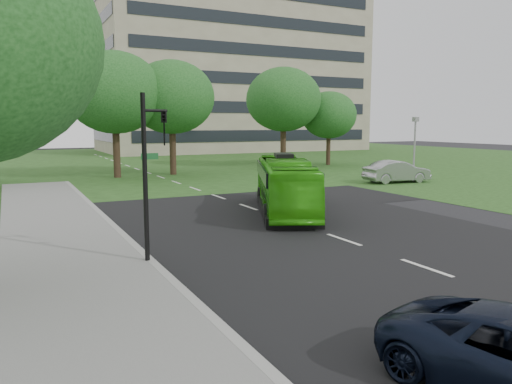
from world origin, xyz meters
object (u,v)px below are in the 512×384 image
bus (285,185)px  sedan (397,172)px  tree_park_b (114,93)px  camera_pole (415,140)px  tree_park_e (329,115)px  office_building (231,71)px  tree_park_d (284,100)px  tree_park_c (172,97)px  traffic_light (150,165)px

bus → sedan: bus is taller
tree_park_b → camera_pole: size_ratio=2.08×
tree_park_e → bus: tree_park_e is taller
office_building → tree_park_b: (-25.08, -34.74, -5.94)m
office_building → tree_park_d: bearing=-104.9°
office_building → tree_park_d: 33.44m
tree_park_e → tree_park_c: bearing=-171.9°
tree_park_c → camera_pole: 19.36m
sedan → traffic_light: 24.92m
tree_park_c → traffic_light: (-8.55, -25.55, -3.35)m
tree_park_b → sedan: (17.29, -12.31, -5.76)m
tree_park_e → bus: 28.47m
traffic_light → camera_pole: (23.04, 13.15, 0.04)m
bus → camera_pole: bearing=49.4°
tree_park_c → traffic_light: tree_park_c is taller
bus → camera_pole: (15.00, 7.13, 1.74)m
tree_park_c → camera_pole: bearing=-40.6°
bus → sedan: bearing=51.6°
office_building → tree_park_c: (-20.45, -34.40, -6.17)m
tree_park_b → camera_pole: 22.88m
office_building → camera_pole: office_building is taller
tree_park_d → sedan: tree_park_d is taller
office_building → tree_park_b: 43.26m
bus → traffic_light: bearing=-119.1°
tree_park_c → sedan: (12.66, -12.65, -5.54)m
tree_park_b → traffic_light: (-3.92, -25.22, -3.57)m
tree_park_d → camera_pole: bearing=-80.5°
tree_park_c → bus: tree_park_c is taller
tree_park_d → sedan: (0.69, -15.27, -5.72)m
tree_park_b → traffic_light: bearing=-98.8°
tree_park_c → tree_park_e: (17.19, 2.44, -1.27)m
tree_park_e → traffic_light: size_ratio=1.47×
office_building → tree_park_e: (-3.26, -31.96, -7.43)m
traffic_light → office_building: bearing=80.9°
tree_park_d → bus: 25.96m
office_building → bus: (-20.96, -53.93, -11.21)m
office_building → tree_park_b: size_ratio=4.13×
tree_park_c → traffic_light: 27.15m
tree_park_e → bus: size_ratio=0.81×
sedan → camera_pole: 2.89m
office_building → tree_park_c: bearing=-120.7°
tree_park_b → camera_pole: tree_park_b is taller
tree_park_b → tree_park_e: tree_park_b is taller
tree_park_c → office_building: bearing=59.3°
traffic_light → tree_park_b: bearing=97.9°
tree_park_b → bus: bearing=-77.9°
tree_park_b → traffic_light: size_ratio=1.91×
tree_park_c → bus: (-0.51, -19.53, -5.05)m
office_building → camera_pole: size_ratio=8.56×
office_building → tree_park_b: bearing=-125.8°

